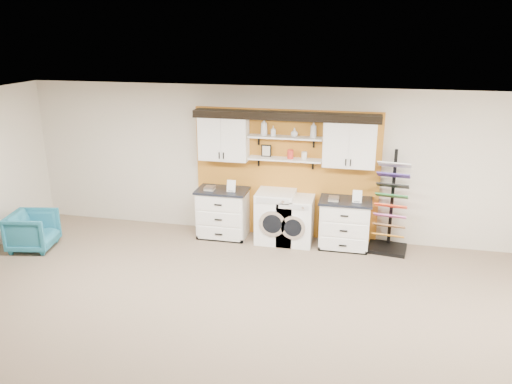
% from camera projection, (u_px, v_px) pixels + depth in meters
% --- Properties ---
extents(floor, '(10.00, 10.00, 0.00)m').
position_uv_depth(floor, '(230.00, 362.00, 5.91)').
color(floor, '#7F6855').
rests_on(floor, ground).
extents(ceiling, '(10.00, 10.00, 0.00)m').
position_uv_depth(ceiling, '(226.00, 129.00, 5.04)').
color(ceiling, white).
rests_on(ceiling, wall_back).
extents(wall_back, '(10.00, 0.00, 10.00)m').
position_uv_depth(wall_back, '(286.00, 163.00, 9.18)').
color(wall_back, beige).
rests_on(wall_back, floor).
extents(accent_panel, '(3.40, 0.07, 2.40)m').
position_uv_depth(accent_panel, '(286.00, 174.00, 9.21)').
color(accent_panel, '#B9721F').
rests_on(accent_panel, wall_back).
extents(upper_cabinet_left, '(0.90, 0.35, 0.84)m').
position_uv_depth(upper_cabinet_left, '(224.00, 137.00, 9.07)').
color(upper_cabinet_left, white).
rests_on(upper_cabinet_left, wall_back).
extents(upper_cabinet_right, '(0.90, 0.35, 0.84)m').
position_uv_depth(upper_cabinet_right, '(350.00, 143.00, 8.61)').
color(upper_cabinet_right, white).
rests_on(upper_cabinet_right, wall_back).
extents(shelf_lower, '(1.32, 0.28, 0.03)m').
position_uv_depth(shelf_lower, '(285.00, 159.00, 8.96)').
color(shelf_lower, white).
rests_on(shelf_lower, wall_back).
extents(shelf_upper, '(1.32, 0.28, 0.03)m').
position_uv_depth(shelf_upper, '(285.00, 137.00, 8.83)').
color(shelf_upper, white).
rests_on(shelf_upper, wall_back).
extents(crown_molding, '(3.30, 0.41, 0.13)m').
position_uv_depth(crown_molding, '(286.00, 115.00, 8.72)').
color(crown_molding, black).
rests_on(crown_molding, wall_back).
extents(picture_frame, '(0.18, 0.02, 0.22)m').
position_uv_depth(picture_frame, '(266.00, 151.00, 9.03)').
color(picture_frame, black).
rests_on(picture_frame, shelf_lower).
extents(canister_red, '(0.11, 0.11, 0.16)m').
position_uv_depth(canister_red, '(290.00, 154.00, 8.91)').
color(canister_red, red).
rests_on(canister_red, shelf_lower).
extents(canister_cream, '(0.10, 0.10, 0.14)m').
position_uv_depth(canister_cream, '(304.00, 156.00, 8.86)').
color(canister_cream, silver).
rests_on(canister_cream, shelf_lower).
extents(base_cabinet_left, '(0.95, 0.66, 0.93)m').
position_uv_depth(base_cabinet_left, '(223.00, 213.00, 9.37)').
color(base_cabinet_left, white).
rests_on(base_cabinet_left, floor).
extents(base_cabinet_right, '(0.92, 0.66, 0.90)m').
position_uv_depth(base_cabinet_right, '(345.00, 223.00, 8.91)').
color(base_cabinet_right, white).
rests_on(base_cabinet_right, floor).
extents(washer, '(0.69, 0.71, 0.96)m').
position_uv_depth(washer, '(276.00, 216.00, 9.16)').
color(washer, white).
rests_on(washer, floor).
extents(dryer, '(0.62, 0.71, 0.87)m').
position_uv_depth(dryer, '(296.00, 220.00, 9.10)').
color(dryer, white).
rests_on(dryer, floor).
extents(sample_rack, '(0.72, 0.63, 1.80)m').
position_uv_depth(sample_rack, '(390.00, 220.00, 8.75)').
color(sample_rack, black).
rests_on(sample_rack, floor).
extents(armchair, '(0.87, 0.85, 0.68)m').
position_uv_depth(armchair, '(33.00, 231.00, 8.87)').
color(armchair, '#206D88').
rests_on(armchair, floor).
extents(soap_bottle_a, '(0.17, 0.17, 0.32)m').
position_uv_depth(soap_bottle_a, '(264.00, 127.00, 8.86)').
color(soap_bottle_a, silver).
rests_on(soap_bottle_a, shelf_upper).
extents(soap_bottle_b, '(0.10, 0.10, 0.18)m').
position_uv_depth(soap_bottle_b, '(273.00, 131.00, 8.84)').
color(soap_bottle_b, silver).
rests_on(soap_bottle_b, shelf_upper).
extents(soap_bottle_c, '(0.13, 0.13, 0.16)m').
position_uv_depth(soap_bottle_c, '(294.00, 132.00, 8.77)').
color(soap_bottle_c, silver).
rests_on(soap_bottle_c, shelf_upper).
extents(soap_bottle_d, '(0.15, 0.15, 0.30)m').
position_uv_depth(soap_bottle_d, '(313.00, 129.00, 8.68)').
color(soap_bottle_d, silver).
rests_on(soap_bottle_d, shelf_upper).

